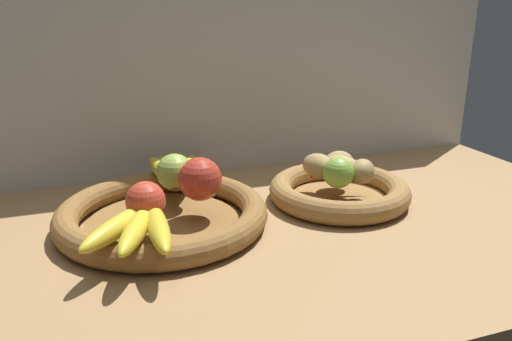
{
  "coord_description": "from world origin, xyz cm",
  "views": [
    {
      "loc": [
        -32.42,
        -84.89,
        38.76
      ],
      "look_at": [
        -2.45,
        0.68,
        8.64
      ],
      "focal_mm": 35.27,
      "sensor_mm": 36.0,
      "label": 1
    }
  ],
  "objects_px": {
    "potato_oblong": "(319,166)",
    "chili_pepper": "(343,172)",
    "potato_large": "(340,168)",
    "fruit_bowl_right": "(339,191)",
    "apple_red_front": "(146,201)",
    "banana_bunch_back": "(174,170)",
    "potato_back": "(339,162)",
    "lime_near": "(338,173)",
    "apple_red_right": "(200,179)",
    "potato_small": "(362,171)",
    "banana_bunch_front": "(139,226)",
    "apple_green_back": "(175,172)",
    "fruit_bowl_left": "(163,215)"
  },
  "relations": [
    {
      "from": "banana_bunch_back",
      "to": "lime_near",
      "type": "distance_m",
      "value": 0.33
    },
    {
      "from": "fruit_bowl_left",
      "to": "lime_near",
      "type": "height_order",
      "value": "lime_near"
    },
    {
      "from": "fruit_bowl_left",
      "to": "potato_large",
      "type": "height_order",
      "value": "potato_large"
    },
    {
      "from": "apple_red_right",
      "to": "banana_bunch_front",
      "type": "height_order",
      "value": "apple_red_right"
    },
    {
      "from": "fruit_bowl_right",
      "to": "potato_back",
      "type": "xyz_separation_m",
      "value": [
        0.02,
        0.04,
        0.05
      ]
    },
    {
      "from": "potato_oblong",
      "to": "potato_small",
      "type": "relative_size",
      "value": 1.24
    },
    {
      "from": "fruit_bowl_left",
      "to": "chili_pepper",
      "type": "height_order",
      "value": "chili_pepper"
    },
    {
      "from": "apple_red_front",
      "to": "potato_oblong",
      "type": "distance_m",
      "value": 0.38
    },
    {
      "from": "banana_bunch_back",
      "to": "potato_large",
      "type": "xyz_separation_m",
      "value": [
        0.32,
        -0.13,
        0.01
      ]
    },
    {
      "from": "apple_green_back",
      "to": "potato_back",
      "type": "height_order",
      "value": "apple_green_back"
    },
    {
      "from": "potato_large",
      "to": "chili_pepper",
      "type": "distance_m",
      "value": 0.02
    },
    {
      "from": "apple_red_right",
      "to": "potato_oblong",
      "type": "height_order",
      "value": "apple_red_right"
    },
    {
      "from": "banana_bunch_back",
      "to": "potato_back",
      "type": "height_order",
      "value": "potato_back"
    },
    {
      "from": "apple_red_right",
      "to": "potato_oblong",
      "type": "distance_m",
      "value": 0.26
    },
    {
      "from": "fruit_bowl_right",
      "to": "lime_near",
      "type": "relative_size",
      "value": 4.79
    },
    {
      "from": "banana_bunch_front",
      "to": "potato_oblong",
      "type": "xyz_separation_m",
      "value": [
        0.38,
        0.16,
        0.01
      ]
    },
    {
      "from": "apple_green_back",
      "to": "apple_red_right",
      "type": "xyz_separation_m",
      "value": [
        0.03,
        -0.07,
        0.0
      ]
    },
    {
      "from": "potato_large",
      "to": "banana_bunch_back",
      "type": "bearing_deg",
      "value": 158.41
    },
    {
      "from": "potato_small",
      "to": "potato_large",
      "type": "height_order",
      "value": "potato_large"
    },
    {
      "from": "fruit_bowl_right",
      "to": "apple_red_front",
      "type": "distance_m",
      "value": 0.41
    },
    {
      "from": "apple_red_front",
      "to": "potato_back",
      "type": "xyz_separation_m",
      "value": [
        0.42,
        0.11,
        -0.01
      ]
    },
    {
      "from": "fruit_bowl_right",
      "to": "apple_green_back",
      "type": "height_order",
      "value": "apple_green_back"
    },
    {
      "from": "fruit_bowl_right",
      "to": "potato_large",
      "type": "relative_size",
      "value": 3.5
    },
    {
      "from": "fruit_bowl_left",
      "to": "potato_large",
      "type": "distance_m",
      "value": 0.37
    },
    {
      "from": "apple_red_front",
      "to": "banana_bunch_front",
      "type": "xyz_separation_m",
      "value": [
        -0.02,
        -0.06,
        -0.02
      ]
    },
    {
      "from": "potato_large",
      "to": "chili_pepper",
      "type": "xyz_separation_m",
      "value": [
        0.01,
        0.01,
        -0.01
      ]
    },
    {
      "from": "lime_near",
      "to": "apple_red_right",
      "type": "bearing_deg",
      "value": 174.61
    },
    {
      "from": "apple_green_back",
      "to": "potato_back",
      "type": "xyz_separation_m",
      "value": [
        0.35,
        -0.01,
        -0.01
      ]
    },
    {
      "from": "banana_bunch_front",
      "to": "chili_pepper",
      "type": "height_order",
      "value": "banana_bunch_front"
    },
    {
      "from": "apple_red_front",
      "to": "chili_pepper",
      "type": "distance_m",
      "value": 0.42
    },
    {
      "from": "potato_back",
      "to": "apple_red_front",
      "type": "bearing_deg",
      "value": -164.81
    },
    {
      "from": "potato_large",
      "to": "banana_bunch_front",
      "type": "bearing_deg",
      "value": -162.87
    },
    {
      "from": "potato_oblong",
      "to": "chili_pepper",
      "type": "bearing_deg",
      "value": -17.83
    },
    {
      "from": "potato_oblong",
      "to": "lime_near",
      "type": "xyz_separation_m",
      "value": [
        0.01,
        -0.07,
        0.0
      ]
    },
    {
      "from": "apple_red_right",
      "to": "potato_small",
      "type": "xyz_separation_m",
      "value": [
        0.32,
        -0.02,
        -0.02
      ]
    },
    {
      "from": "apple_red_front",
      "to": "potato_small",
      "type": "height_order",
      "value": "apple_red_front"
    },
    {
      "from": "fruit_bowl_right",
      "to": "chili_pepper",
      "type": "distance_m",
      "value": 0.04
    },
    {
      "from": "lime_near",
      "to": "potato_back",
      "type": "bearing_deg",
      "value": 61.02
    },
    {
      "from": "banana_bunch_back",
      "to": "potato_back",
      "type": "bearing_deg",
      "value": -13.71
    },
    {
      "from": "apple_green_back",
      "to": "apple_red_front",
      "type": "xyz_separation_m",
      "value": [
        -0.07,
        -0.13,
        -0.0
      ]
    },
    {
      "from": "potato_back",
      "to": "potato_oblong",
      "type": "bearing_deg",
      "value": -164.05
    },
    {
      "from": "apple_red_right",
      "to": "apple_red_front",
      "type": "distance_m",
      "value": 0.12
    },
    {
      "from": "potato_oblong",
      "to": "potato_small",
      "type": "xyz_separation_m",
      "value": [
        0.07,
        -0.06,
        -0.0
      ]
    },
    {
      "from": "potato_small",
      "to": "lime_near",
      "type": "bearing_deg",
      "value": -173.33
    },
    {
      "from": "apple_red_front",
      "to": "potato_large",
      "type": "height_order",
      "value": "apple_red_front"
    },
    {
      "from": "banana_bunch_front",
      "to": "banana_bunch_back",
      "type": "xyz_separation_m",
      "value": [
        0.1,
        0.25,
        -0.0
      ]
    },
    {
      "from": "potato_back",
      "to": "potato_large",
      "type": "bearing_deg",
      "value": -114.44
    },
    {
      "from": "banana_bunch_back",
      "to": "potato_small",
      "type": "height_order",
      "value": "potato_small"
    },
    {
      "from": "potato_back",
      "to": "potato_large",
      "type": "distance_m",
      "value": 0.05
    },
    {
      "from": "lime_near",
      "to": "chili_pepper",
      "type": "bearing_deg",
      "value": 52.33
    }
  ]
}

